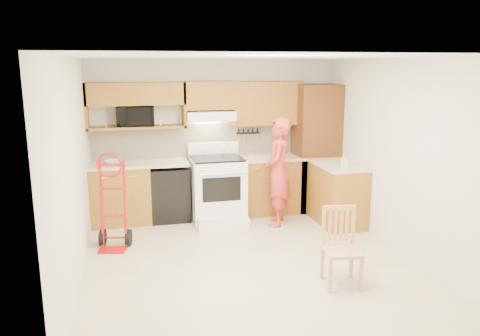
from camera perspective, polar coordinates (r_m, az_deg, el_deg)
name	(u,v)px	position (r m, az deg, el deg)	size (l,w,h in m)	color
floor	(249,263)	(6.02, 1.14, -11.38)	(4.00, 4.50, 0.02)	beige
ceiling	(250,56)	(5.51, 1.25, 13.35)	(4.00, 4.50, 0.02)	white
wall_back	(215,137)	(7.81, -3.03, 3.78)	(4.00, 0.02, 2.50)	silver
wall_front	(327,226)	(3.57, 10.50, -6.93)	(4.00, 0.02, 2.50)	silver
wall_left	(72,173)	(5.49, -19.55, -0.62)	(0.02, 4.50, 2.50)	silver
wall_right	(400,157)	(6.44, 18.78, 1.27)	(0.02, 4.50, 2.50)	silver
backsplash	(215,140)	(7.79, -2.99, 3.39)	(3.92, 0.03, 0.55)	beige
lower_cab_left	(121,194)	(7.54, -14.19, -3.11)	(0.90, 0.60, 0.90)	#AC7124
dishwasher	(170,193)	(7.57, -8.50, -3.00)	(0.60, 0.60, 0.85)	black
lower_cab_right	(268,185)	(7.86, 3.41, -2.11)	(1.14, 0.60, 0.90)	#AC7124
countertop_left	(139,164)	(7.43, -12.07, 0.50)	(1.50, 0.63, 0.04)	beige
countertop_right	(268,158)	(7.76, 3.46, 1.25)	(1.14, 0.63, 0.04)	beige
cab_return_right	(337,195)	(7.45, 11.64, -3.18)	(0.60, 1.00, 0.90)	#AC7124
countertop_return	(339,165)	(7.34, 11.80, 0.36)	(0.63, 1.00, 0.04)	beige
pantry_tall	(315,148)	(8.01, 9.09, 2.41)	(0.70, 0.60, 2.10)	#5B3216
upper_cab_left	(136,94)	(7.43, -12.48, 8.73)	(1.50, 0.33, 0.34)	#AC7124
upper_shelf_mw	(137,127)	(7.48, -12.29, 4.83)	(1.50, 0.33, 0.04)	#AC7124
upper_cab_center	(209,95)	(7.54, -3.75, 8.74)	(0.76, 0.33, 0.44)	#AC7124
upper_cab_right	(267,103)	(7.77, 3.25, 7.82)	(1.14, 0.33, 0.70)	#AC7124
range_hood	(210,115)	(7.50, -3.63, 6.35)	(0.76, 0.46, 0.14)	white
knife_strip	(248,137)	(7.87, 0.99, 3.80)	(0.40, 0.05, 0.29)	black
microwave	(136,116)	(7.46, -12.47, 6.16)	(0.56, 0.38, 0.31)	black
range	(218,184)	(7.36, -2.66, -1.95)	(0.81, 1.07, 1.19)	white
person	(278,172)	(7.16, 4.58, -0.48)	(0.60, 0.40, 1.65)	#BE3630
hand_truck	(112,206)	(6.46, -15.20, -4.46)	(0.47, 0.43, 1.19)	red
dining_chair	(342,248)	(5.40, 12.22, -9.43)	(0.39, 0.43, 0.87)	#E59E63
soap_bottle	(345,160)	(7.14, 12.50, 0.90)	(0.08, 0.08, 0.18)	white
bowl	(112,162)	(7.43, -15.16, 0.71)	(0.24, 0.24, 0.06)	white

